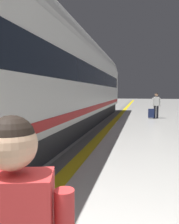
% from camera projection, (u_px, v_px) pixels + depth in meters
% --- Properties ---
extents(safety_line_strip, '(0.36, 80.00, 0.01)m').
position_uv_depth(safety_line_strip, '(107.00, 129.00, 10.92)').
color(safety_line_strip, yellow).
rests_on(safety_line_strip, ground).
extents(tactile_edge_band, '(0.55, 80.00, 0.01)m').
position_uv_depth(tactile_edge_band, '(100.00, 129.00, 10.98)').
color(tactile_edge_band, slate).
rests_on(tactile_edge_band, ground).
extents(high_speed_train, '(2.94, 32.33, 4.97)m').
position_uv_depth(high_speed_train, '(18.00, 66.00, 6.94)').
color(high_speed_train, '#38383D').
rests_on(high_speed_train, ground).
extents(passenger_near, '(0.52, 0.22, 1.68)m').
position_uv_depth(passenger_near, '(156.00, 104.00, 15.46)').
color(passenger_near, black).
rests_on(passenger_near, ground).
extents(suitcase_near, '(0.39, 0.25, 0.64)m').
position_uv_depth(suitcase_near, '(151.00, 113.00, 15.34)').
color(suitcase_near, '#19234C').
rests_on(suitcase_near, ground).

